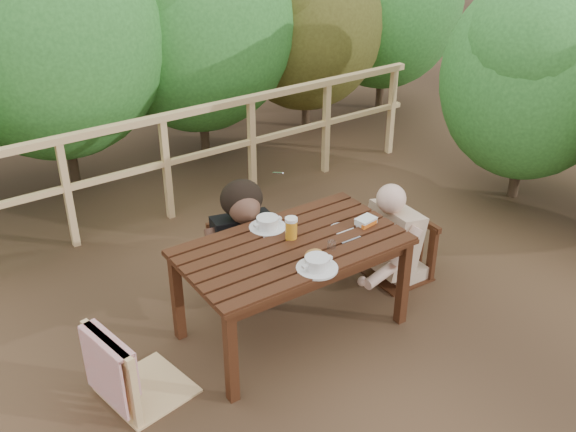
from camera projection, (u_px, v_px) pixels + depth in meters
ground at (292, 328)px, 4.76m from camera, size 60.00×60.00×0.00m
table at (292, 288)px, 4.59m from camera, size 1.51×0.85×0.70m
chair_left at (139, 326)px, 3.97m from camera, size 0.60×0.60×1.03m
chair_far at (238, 233)px, 5.12m from camera, size 0.50×0.50×0.84m
chair_right at (401, 226)px, 5.14m from camera, size 0.47×0.47×0.91m
woman at (235, 198)px, 4.99m from camera, size 0.73×0.83×1.42m
diner_right at (406, 198)px, 5.04m from camera, size 0.71×0.58×1.38m
railing at (166, 168)px, 5.97m from camera, size 5.60×0.10×1.01m
soup_near at (317, 263)px, 4.15m from camera, size 0.27×0.27×0.09m
soup_far at (268, 223)px, 4.60m from camera, size 0.26×0.26×0.09m
bread_roll at (314, 255)px, 4.24m from camera, size 0.13×0.10×0.08m
beer_glass at (291, 229)px, 4.45m from camera, size 0.09×0.09×0.17m
tumbler at (332, 246)px, 4.35m from camera, size 0.06×0.06×0.07m
butter_tub at (366, 222)px, 4.64m from camera, size 0.16×0.12×0.06m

